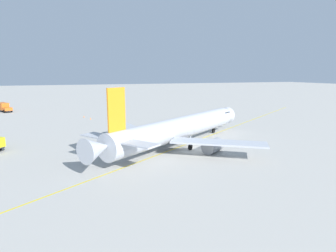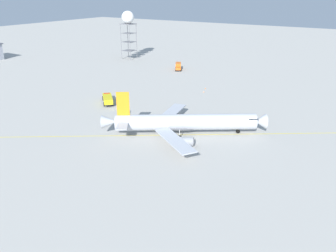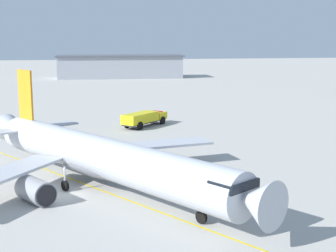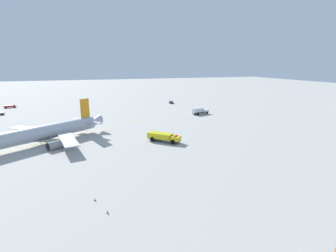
{
  "view_description": "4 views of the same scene",
  "coord_description": "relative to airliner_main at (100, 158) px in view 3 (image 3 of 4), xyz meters",
  "views": [
    {
      "loc": [
        43.83,
        -21.47,
        13.38
      ],
      "look_at": [
        -2.19,
        -4.61,
        4.21
      ],
      "focal_mm": 30.44,
      "sensor_mm": 36.0,
      "label": 1
    },
    {
      "loc": [
        66.0,
        37.02,
        34.7
      ],
      "look_at": [
        -1.07,
        -4.92,
        2.54
      ],
      "focal_mm": 35.83,
      "sensor_mm": 36.0,
      "label": 2
    },
    {
      "loc": [
        -2.26,
        47.54,
        15.32
      ],
      "look_at": [
        -12.92,
        -12.07,
        4.32
      ],
      "focal_mm": 52.31,
      "sensor_mm": 36.0,
      "label": 3
    },
    {
      "loc": [
        -82.21,
        -13.4,
        22.42
      ],
      "look_at": [
        -31.05,
        -30.97,
        9.28
      ],
      "focal_mm": 27.62,
      "sensor_mm": 36.0,
      "label": 4
    }
  ],
  "objects": [
    {
      "name": "ground_plane",
      "position": [
        3.96,
        1.94,
        -3.05
      ],
      "size": [
        600.0,
        600.0,
        0.0
      ],
      "primitive_type": "plane",
      "color": "#ADAAA3"
    },
    {
      "name": "airliner_main",
      "position": [
        0.0,
        0.0,
        0.0
      ],
      "size": [
        29.26,
        37.2,
        11.46
      ],
      "rotation": [
        0.0,
        0.0,
        2.16
      ],
      "color": "#B2B7C1",
      "rests_on": "ground_plane"
    },
    {
      "name": "fire_tender_truck",
      "position": [
        -8.93,
        -33.82,
        -1.51
      ],
      "size": [
        8.92,
        9.02,
        2.5
      ],
      "rotation": [
        0.0,
        0.0,
        3.94
      ],
      "color": "#232326",
      "rests_on": "ground_plane"
    },
    {
      "name": "terminal_shed",
      "position": [
        -13.35,
        -138.88,
        1.31
      ],
      "size": [
        48.17,
        16.16,
        8.66
      ],
      "rotation": [
        0.0,
        0.0,
        6.25
      ],
      "color": "#999EA8",
      "rests_on": "ground_plane"
    },
    {
      "name": "taxiway_centreline",
      "position": [
        1.44,
        -0.89,
        -3.04
      ],
      "size": [
        85.41,
        127.28,
        0.01
      ],
      "rotation": [
        0.0,
        0.0,
        2.16
      ],
      "color": "yellow",
      "rests_on": "ground_plane"
    }
  ]
}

